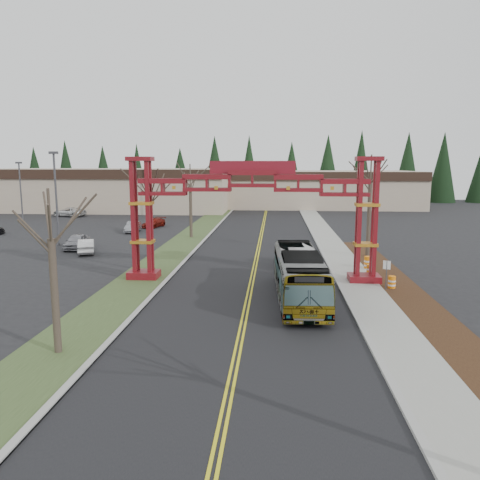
# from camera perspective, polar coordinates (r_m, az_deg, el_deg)

# --- Properties ---
(ground) EXTENTS (200.00, 200.00, 0.00)m
(ground) POSITION_cam_1_polar(r_m,az_deg,el_deg) (17.27, -1.70, -19.80)
(ground) COLOR black
(ground) RESTS_ON ground
(road) EXTENTS (12.00, 110.00, 0.02)m
(road) POSITION_cam_1_polar(r_m,az_deg,el_deg) (40.91, 1.96, -2.57)
(road) COLOR black
(road) RESTS_ON ground
(lane_line_left) EXTENTS (0.12, 100.00, 0.01)m
(lane_line_left) POSITION_cam_1_polar(r_m,az_deg,el_deg) (40.91, 1.79, -2.55)
(lane_line_left) COLOR yellow
(lane_line_left) RESTS_ON road
(lane_line_right) EXTENTS (0.12, 100.00, 0.01)m
(lane_line_right) POSITION_cam_1_polar(r_m,az_deg,el_deg) (40.90, 2.13, -2.55)
(lane_line_right) COLOR yellow
(lane_line_right) RESTS_ON road
(curb_right) EXTENTS (0.30, 110.00, 0.15)m
(curb_right) POSITION_cam_1_polar(r_m,az_deg,el_deg) (41.12, 10.56, -2.57)
(curb_right) COLOR #A0A09B
(curb_right) RESTS_ON ground
(sidewalk_right) EXTENTS (2.60, 110.00, 0.14)m
(sidewalk_right) POSITION_cam_1_polar(r_m,az_deg,el_deg) (41.30, 12.57, -2.58)
(sidewalk_right) COLOR gray
(sidewalk_right) RESTS_ON ground
(landscape_strip) EXTENTS (2.60, 50.00, 0.12)m
(landscape_strip) POSITION_cam_1_polar(r_m,az_deg,el_deg) (27.73, 22.41, -8.95)
(landscape_strip) COLOR black
(landscape_strip) RESTS_ON ground
(grass_median) EXTENTS (4.00, 110.00, 0.08)m
(grass_median) POSITION_cam_1_polar(r_m,az_deg,el_deg) (41.99, -9.02, -2.33)
(grass_median) COLOR #374A25
(grass_median) RESTS_ON ground
(curb_left) EXTENTS (0.30, 110.00, 0.15)m
(curb_left) POSITION_cam_1_polar(r_m,az_deg,el_deg) (41.60, -6.54, -2.34)
(curb_left) COLOR #A0A09B
(curb_left) RESTS_ON ground
(gateway_arch) EXTENTS (18.20, 1.60, 8.90)m
(gateway_arch) POSITION_cam_1_polar(r_m,az_deg,el_deg) (33.14, 1.51, 5.09)
(gateway_arch) COLOR #620C11
(gateway_arch) RESTS_ON ground
(retail_building_west) EXTENTS (46.00, 22.30, 7.50)m
(retail_building_west) POSITION_cam_1_polar(r_m,az_deg,el_deg) (92.65, -15.73, 6.05)
(retail_building_west) COLOR tan
(retail_building_west) RESTS_ON ground
(retail_building_east) EXTENTS (38.00, 20.30, 7.00)m
(retail_building_east) POSITION_cam_1_polar(r_m,az_deg,el_deg) (95.46, 9.40, 6.20)
(retail_building_east) COLOR tan
(retail_building_east) RESTS_ON ground
(conifer_treeline) EXTENTS (116.10, 5.60, 13.00)m
(conifer_treeline) POSITION_cam_1_polar(r_m,az_deg,el_deg) (107.04, 3.62, 8.22)
(conifer_treeline) COLOR black
(conifer_treeline) RESTS_ON ground
(transit_bus) EXTENTS (3.09, 11.29, 3.12)m
(transit_bus) POSITION_cam_1_polar(r_m,az_deg,el_deg) (29.29, 7.22, -4.31)
(transit_bus) COLOR #9B9CA2
(transit_bus) RESTS_ON ground
(silver_sedan) EXTENTS (2.26, 4.87, 1.55)m
(silver_sedan) POSITION_cam_1_polar(r_m,az_deg,el_deg) (38.82, 6.06, -2.11)
(silver_sedan) COLOR #A5A8AD
(silver_sedan) RESTS_ON ground
(parked_car_near_a) EXTENTS (2.16, 4.48, 1.48)m
(parked_car_near_a) POSITION_cam_1_polar(r_m,az_deg,el_deg) (49.44, -19.30, -0.17)
(parked_car_near_a) COLOR gray
(parked_car_near_a) RESTS_ON ground
(parked_car_near_b) EXTENTS (2.80, 4.33, 1.35)m
(parked_car_near_b) POSITION_cam_1_polar(r_m,az_deg,el_deg) (46.79, -18.24, -0.71)
(parked_car_near_b) COLOR white
(parked_car_near_b) RESTS_ON ground
(parked_car_mid_a) EXTENTS (2.73, 4.52, 1.23)m
(parked_car_mid_a) POSITION_cam_1_polar(r_m,az_deg,el_deg) (63.65, -10.46, 2.08)
(parked_car_mid_a) COLOR maroon
(parked_car_mid_a) RESTS_ON ground
(parked_car_far_a) EXTENTS (1.71, 4.10, 1.32)m
(parked_car_far_a) POSITION_cam_1_polar(r_m,az_deg,el_deg) (59.63, -12.91, 1.57)
(parked_car_far_a) COLOR gray
(parked_car_far_a) RESTS_ON ground
(parked_car_far_b) EXTENTS (5.77, 3.76, 1.48)m
(parked_car_far_b) POSITION_cam_1_polar(r_m,az_deg,el_deg) (80.41, -20.11, 3.23)
(parked_car_far_b) COLOR silver
(parked_car_far_b) RESTS_ON ground
(bare_tree_median_near) EXTENTS (3.29, 3.29, 7.37)m
(bare_tree_median_near) POSITION_cam_1_polar(r_m,az_deg,el_deg) (21.71, -22.04, 0.06)
(bare_tree_median_near) COLOR #382D26
(bare_tree_median_near) RESTS_ON ground
(bare_tree_median_mid) EXTENTS (3.28, 3.28, 8.38)m
(bare_tree_median_mid) POSITION_cam_1_polar(r_m,az_deg,el_deg) (36.61, -10.97, 5.61)
(bare_tree_median_mid) COLOR #382D26
(bare_tree_median_mid) RESTS_ON ground
(bare_tree_median_far) EXTENTS (3.50, 3.50, 8.41)m
(bare_tree_median_far) POSITION_cam_1_polar(r_m,az_deg,el_deg) (53.55, -6.08, 6.71)
(bare_tree_median_far) COLOR #382D26
(bare_tree_median_far) RESTS_ON ground
(bare_tree_right_far) EXTENTS (3.43, 3.43, 9.21)m
(bare_tree_right_far) POSITION_cam_1_polar(r_m,az_deg,el_deg) (43.20, 15.62, 6.93)
(bare_tree_right_far) COLOR #382D26
(bare_tree_right_far) RESTS_ON ground
(light_pole_near) EXTENTS (0.84, 0.42, 9.64)m
(light_pole_near) POSITION_cam_1_polar(r_m,az_deg,el_deg) (51.60, -21.53, 5.49)
(light_pole_near) COLOR #3F3F44
(light_pole_near) RESTS_ON ground
(light_pole_mid) EXTENTS (0.75, 0.38, 8.67)m
(light_pole_mid) POSITION_cam_1_polar(r_m,az_deg,el_deg) (68.71, -25.17, 5.57)
(light_pole_mid) COLOR #3F3F44
(light_pole_mid) RESTS_ON ground
(light_pole_far) EXTENTS (0.80, 0.40, 9.27)m
(light_pole_far) POSITION_cam_1_polar(r_m,az_deg,el_deg) (78.31, -11.38, 6.86)
(light_pole_far) COLOR #3F3F44
(light_pole_far) RESTS_ON ground
(street_sign) EXTENTS (0.46, 0.20, 2.09)m
(street_sign) POSITION_cam_1_polar(r_m,az_deg,el_deg) (32.42, 17.44, -3.45)
(street_sign) COLOR #3F3F44
(street_sign) RESTS_ON ground
(barrel_south) EXTENTS (0.51, 0.51, 0.94)m
(barrel_south) POSITION_cam_1_polar(r_m,az_deg,el_deg) (33.25, 18.02, -4.99)
(barrel_south) COLOR orange
(barrel_south) RESTS_ON ground
(barrel_mid) EXTENTS (0.53, 0.53, 0.99)m
(barrel_mid) POSITION_cam_1_polar(r_m,az_deg,el_deg) (36.26, 15.55, -3.66)
(barrel_mid) COLOR orange
(barrel_mid) RESTS_ON ground
(barrel_north) EXTENTS (0.60, 0.60, 1.11)m
(barrel_north) POSITION_cam_1_polar(r_m,az_deg,el_deg) (38.75, 15.31, -2.74)
(barrel_north) COLOR orange
(barrel_north) RESTS_ON ground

